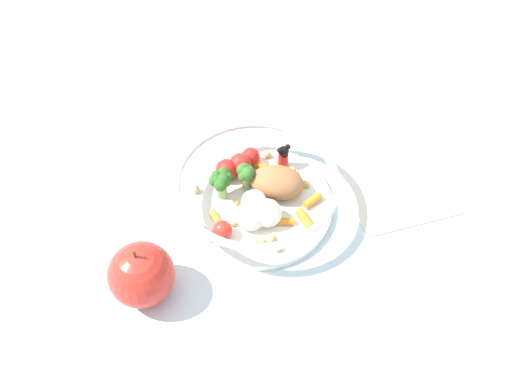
% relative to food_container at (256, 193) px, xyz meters
% --- Properties ---
extents(ground_plane, '(2.40, 2.40, 0.00)m').
position_rel_food_container_xyz_m(ground_plane, '(0.00, 0.00, -0.03)').
color(ground_plane, silver).
extents(food_container, '(0.22, 0.22, 0.06)m').
position_rel_food_container_xyz_m(food_container, '(0.00, 0.00, 0.00)').
color(food_container, white).
rests_on(food_container, ground_plane).
extents(loose_apple, '(0.08, 0.08, 0.09)m').
position_rel_food_container_xyz_m(loose_apple, '(-0.11, -0.15, 0.01)').
color(loose_apple, red).
rests_on(loose_apple, ground_plane).
extents(folded_napkin, '(0.20, 0.20, 0.01)m').
position_rel_food_container_xyz_m(folded_napkin, '(0.19, 0.07, -0.03)').
color(folded_napkin, silver).
rests_on(folded_napkin, ground_plane).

